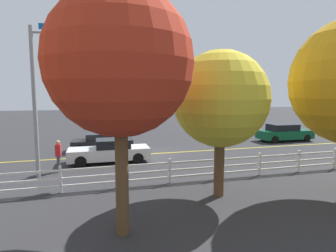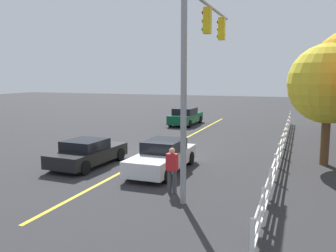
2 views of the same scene
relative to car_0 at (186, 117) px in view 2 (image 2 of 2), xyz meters
name	(u,v)px [view 2 (image 2 of 2)]	position (x,y,z in m)	size (l,w,h in m)	color
ground_plane	(154,155)	(12.42, 2.11, -0.73)	(120.00, 120.00, 0.00)	#2D2D30
lane_center_stripe	(177,142)	(8.42, 2.11, -0.73)	(28.00, 0.16, 0.01)	gold
signal_assembly	(201,51)	(16.96, 5.90, 4.46)	(6.87, 0.38, 7.43)	gray
car_0	(186,117)	(0.00, 0.00, 0.00)	(4.77, 1.97, 1.50)	#0C4C2D
car_1	(163,157)	(15.33, 3.76, -0.06)	(4.80, 1.87, 1.40)	silver
car_2	(88,153)	(15.65, 0.03, -0.11)	(4.41, 2.15, 1.29)	black
pedestrian	(172,168)	(18.10, 5.20, 0.20)	(0.28, 0.41, 1.69)	#3F3F42
white_rail_fence	(283,142)	(9.42, 8.64, -0.13)	(26.10, 0.10, 1.15)	white
tree_4	(329,84)	(11.49, 10.67, 3.16)	(3.79, 3.79, 5.80)	brown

